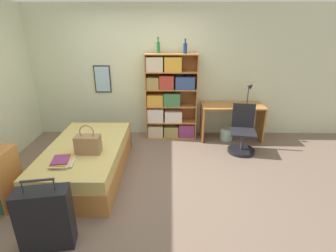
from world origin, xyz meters
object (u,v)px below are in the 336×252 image
Objects in this scene: bottle_green at (158,47)px; desk at (232,115)px; handbag at (88,144)px; bookcase at (168,99)px; bed at (87,160)px; desk_lamp at (250,90)px; suitcase at (45,219)px; waste_bin at (226,134)px; bottle_brown at (185,48)px; desk_chair at (242,137)px; book_stack_on_bed at (62,161)px.

bottle_green is 1.97m from desk.
handbag is at bearing -118.17° from bottle_green.
bed is at bearing -130.40° from bookcase.
bottle_green reaches higher than bookcase.
desk_lamp is (2.71, 1.64, 0.39)m from handbag.
suitcase is 3.28× the size of waste_bin.
bottle_brown is (1.57, 1.44, 1.56)m from bed.
handbag is 2.73m from desk_chair.
bed is at bearing -153.84° from desk_lamp.
book_stack_on_bed is at bearing -153.49° from desk_chair.
bottle_brown reaches higher than book_stack_on_bed.
desk_lamp is at bearing 69.21° from desk_chair.
handbag is 0.48× the size of desk_chair.
handbag is 2.85m from waste_bin.
bottle_brown is 0.30× the size of desk_chair.
bookcase is 1.32m from desk.
desk_lamp reaches higher than desk_chair.
bottle_brown reaches higher than waste_bin.
suitcase is (0.14, -0.89, -0.18)m from book_stack_on_bed.
suitcase reaches higher than bed.
desk_lamp is at bearing -3.11° from bookcase.
desk_lamp is 0.97m from desk_chair.
bookcase reaches higher than waste_bin.
bookcase is at bearing -8.12° from bottle_green.
desk is at bearing -3.22° from bottle_brown.
desk_lamp is (1.27, -0.04, -0.78)m from bottle_brown.
suitcase is 3.70m from waste_bin.
bookcase is 1.61m from desk_chair.
book_stack_on_bed is at bearing -129.84° from handbag.
waste_bin is at bearing 108.99° from desk_chair.
book_stack_on_bed is at bearing -130.47° from bottle_brown.
suitcase is 3.46m from bottle_green.
bottle_green is 0.65× the size of desk_lamp.
bed is 2.43m from bottle_green.
desk_lamp is at bearing 45.04° from suitcase.
bed is at bearing 119.60° from handbag.
handbag is at bearing -156.98° from desk_chair.
handbag is at bearing 84.28° from suitcase.
bottle_brown reaches higher than handbag.
desk is 0.62m from desk_chair.
book_stack_on_bed is 2.71m from bottle_green.
bottle_green is at bearing 54.68° from bed.
bed is 7.46× the size of bottle_brown.
book_stack_on_bed is 3.30m from desk.
desk_chair is 0.56m from waste_bin.
bed is at bearing -151.46° from waste_bin.
bookcase reaches higher than desk_lamp.
book_stack_on_bed is 1.50× the size of waste_bin.
desk_chair is (2.61, 2.26, -0.08)m from suitcase.
book_stack_on_bed is 0.22× the size of bookcase.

